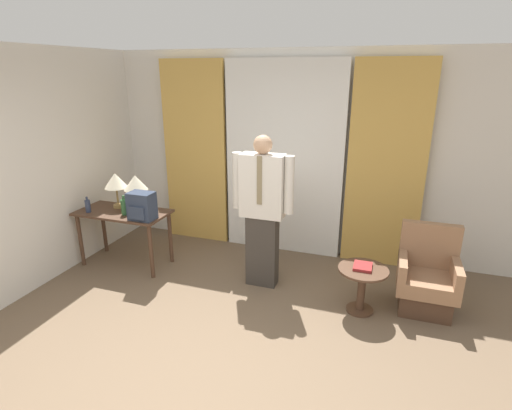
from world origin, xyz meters
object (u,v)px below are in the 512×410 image
Objects in this scene: book at (363,266)px; backpack at (142,206)px; desk at (124,219)px; armchair at (426,280)px; bottle_by_lamp at (124,207)px; bottle_near_edge at (88,206)px; person at (263,207)px; side_table at (362,282)px; table_lamp_left at (116,182)px; table_lamp_right at (136,184)px.

backpack is at bearing -179.35° from book.
armchair reaches higher than desk.
desk is at bearing 139.23° from bottle_by_lamp.
bottle_near_edge is 0.93× the size of book.
backpack is at bearing -170.71° from person.
book reaches higher than side_table.
armchair is at bearing 22.44° from book.
bottle_near_edge is at bearing -171.74° from bottle_by_lamp.
book is (3.15, -0.25, -0.56)m from table_lamp_left.
side_table is at bearing -156.04° from armchair.
backpack reaches higher than bottle_by_lamp.
table_lamp_right is at bearing 76.41° from bottle_by_lamp.
backpack reaches higher than book.
table_lamp_right reaches higher than armchair.
table_lamp_right is at bearing 174.74° from side_table.
armchair is (3.24, 0.30, -0.56)m from backpack.
backpack reaches higher than desk.
backpack is 1.55× the size of book.
table_lamp_right is (0.15, 0.12, 0.46)m from desk.
table_lamp_left and table_lamp_right have the same top height.
table_lamp_right is 1.37× the size of backpack.
side_table is 2.39× the size of book.
backpack is at bearing -26.47° from table_lamp_left.
table_lamp_right is 0.32m from bottle_by_lamp.
side_table is (2.60, 0.01, -0.55)m from backpack.
bottle_near_edge reaches higher than side_table.
table_lamp_left is at bearing 48.49° from bottle_near_edge.
person reaches higher than table_lamp_right.
bottle_near_edge is 2.25m from person.
bottle_near_edge is at bearing -158.15° from desk.
backpack is at bearing -13.24° from bottle_by_lamp.
side_table is at bearing -2.76° from desk.
book is (1.15, -0.21, -0.45)m from person.
person is at bearing -178.03° from armchair.
person is at bearing -1.39° from table_lamp_right.
bottle_by_lamp reaches higher than book.
desk is 1.30× the size of armchair.
table_lamp_right is at bearing 26.94° from bottle_near_edge.
desk is at bearing -177.61° from person.
bottle_near_edge is (-0.24, -0.28, -0.27)m from table_lamp_left.
side_table is at bearing 0.28° from backpack.
bottle_near_edge is 0.11× the size of person.
bottle_near_edge is 4.08m from armchair.
table_lamp_right is 2.96m from side_table.
book is (-0.01, 0.02, 0.17)m from side_table.
backpack is at bearing -0.01° from bottle_near_edge.
table_lamp_left reaches higher than armchair.
side_table is at bearing -10.81° from person.
table_lamp_left is at bearing -179.68° from armchair.
table_lamp_right is at bearing 175.05° from book.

